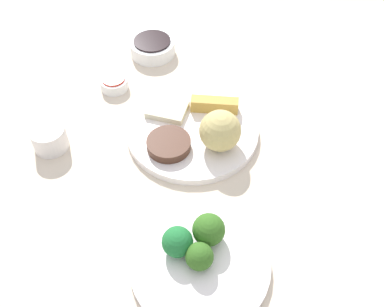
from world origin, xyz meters
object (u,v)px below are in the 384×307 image
at_px(soy_sauce_bowl, 153,48).
at_px(teacup, 49,138).
at_px(broccoli_plate, 200,264).
at_px(sauce_ramekin_sweet_and_sour, 114,84).
at_px(main_plate, 192,131).

bearing_deg(soy_sauce_bowl, teacup, -81.45).
xyz_separation_m(broccoli_plate, sauce_ramekin_sweet_and_sour, (-0.42, 0.21, 0.01)).
xyz_separation_m(soy_sauce_bowl, sauce_ramekin_sweet_and_sour, (0.02, -0.15, -0.00)).
bearing_deg(main_plate, soy_sauce_bowl, 149.85).
distance_m(main_plate, teacup, 0.28).
xyz_separation_m(main_plate, teacup, (-0.19, -0.21, 0.02)).
bearing_deg(sauce_ramekin_sweet_and_sour, broccoli_plate, -26.76).
bearing_deg(main_plate, broccoli_plate, -47.67).
bearing_deg(broccoli_plate, sauce_ramekin_sweet_and_sour, 153.24).
bearing_deg(main_plate, teacup, -132.68).
relative_size(soy_sauce_bowl, sauce_ramekin_sweet_and_sour, 1.74).
xyz_separation_m(broccoli_plate, soy_sauce_bowl, (-0.45, 0.36, 0.01)).
bearing_deg(sauce_ramekin_sweet_and_sour, soy_sauce_bowl, 97.93).
height_order(main_plate, teacup, teacup).
relative_size(sauce_ramekin_sweet_and_sour, teacup, 0.90).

